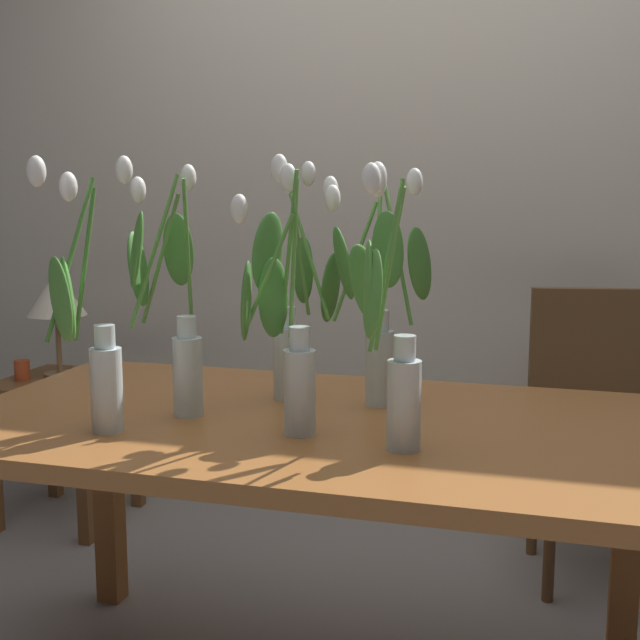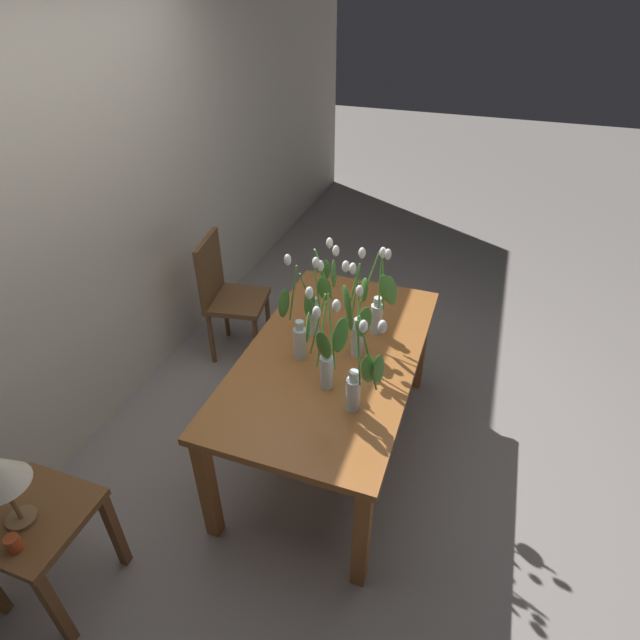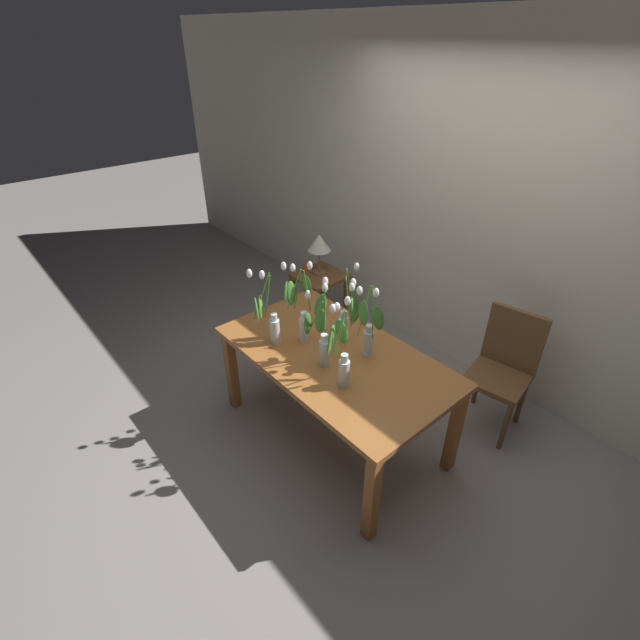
{
  "view_description": "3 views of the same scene",
  "coord_description": "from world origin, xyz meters",
  "px_view_note": "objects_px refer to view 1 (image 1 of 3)",
  "views": [
    {
      "loc": [
        0.55,
        -1.75,
        1.25
      ],
      "look_at": [
        0.03,
        0.05,
        0.96
      ],
      "focal_mm": 46.69,
      "sensor_mm": 36.0,
      "label": 1
    },
    {
      "loc": [
        -2.03,
        -0.65,
        2.44
      ],
      "look_at": [
        -0.06,
        0.05,
        0.99
      ],
      "focal_mm": 28.48,
      "sensor_mm": 36.0,
      "label": 2
    },
    {
      "loc": [
        1.76,
        -1.65,
        2.55
      ],
      "look_at": [
        -0.08,
        -0.07,
        1.0
      ],
      "focal_mm": 25.48,
      "sensor_mm": 36.0,
      "label": 3
    }
  ],
  "objects_px": {
    "tulip_vase_0": "(380,315)",
    "tulip_vase_2": "(173,317)",
    "dining_table": "(303,456)",
    "tulip_vase_3": "(285,335)",
    "tulip_vase_4": "(92,351)",
    "dining_chair": "(595,416)",
    "pillar_candle": "(22,370)",
    "tulip_vase_1": "(297,327)",
    "tulip_vase_5": "(390,343)",
    "side_table": "(65,409)",
    "table_lamp": "(56,297)"
  },
  "relations": [
    {
      "from": "tulip_vase_4",
      "to": "pillar_candle",
      "type": "bearing_deg",
      "value": 131.64
    },
    {
      "from": "pillar_candle",
      "to": "side_table",
      "type": "bearing_deg",
      "value": 23.6
    },
    {
      "from": "tulip_vase_0",
      "to": "tulip_vase_5",
      "type": "distance_m",
      "value": 0.32
    },
    {
      "from": "tulip_vase_2",
      "to": "pillar_candle",
      "type": "height_order",
      "value": "tulip_vase_2"
    },
    {
      "from": "tulip_vase_2",
      "to": "dining_table",
      "type": "bearing_deg",
      "value": 11.53
    },
    {
      "from": "tulip_vase_0",
      "to": "tulip_vase_4",
      "type": "distance_m",
      "value": 0.65
    },
    {
      "from": "tulip_vase_4",
      "to": "tulip_vase_5",
      "type": "bearing_deg",
      "value": 6.74
    },
    {
      "from": "side_table",
      "to": "tulip_vase_3",
      "type": "bearing_deg",
      "value": -40.3
    },
    {
      "from": "tulip_vase_3",
      "to": "table_lamp",
      "type": "distance_m",
      "value": 1.65
    },
    {
      "from": "dining_chair",
      "to": "tulip_vase_2",
      "type": "bearing_deg",
      "value": -131.72
    },
    {
      "from": "tulip_vase_0",
      "to": "tulip_vase_2",
      "type": "distance_m",
      "value": 0.48
    },
    {
      "from": "tulip_vase_0",
      "to": "pillar_candle",
      "type": "relative_size",
      "value": 7.47
    },
    {
      "from": "side_table",
      "to": "pillar_candle",
      "type": "xyz_separation_m",
      "value": [
        -0.14,
        -0.06,
        0.16
      ]
    },
    {
      "from": "table_lamp",
      "to": "pillar_candle",
      "type": "bearing_deg",
      "value": -143.66
    },
    {
      "from": "tulip_vase_2",
      "to": "dining_chair",
      "type": "relative_size",
      "value": 0.63
    },
    {
      "from": "tulip_vase_2",
      "to": "side_table",
      "type": "bearing_deg",
      "value": 133.86
    },
    {
      "from": "dining_chair",
      "to": "side_table",
      "type": "relative_size",
      "value": 1.69
    },
    {
      "from": "tulip_vase_0",
      "to": "tulip_vase_1",
      "type": "bearing_deg",
      "value": 171.05
    },
    {
      "from": "tulip_vase_5",
      "to": "tulip_vase_3",
      "type": "bearing_deg",
      "value": 166.81
    },
    {
      "from": "tulip_vase_3",
      "to": "tulip_vase_0",
      "type": "bearing_deg",
      "value": 58.85
    },
    {
      "from": "tulip_vase_4",
      "to": "pillar_candle",
      "type": "height_order",
      "value": "tulip_vase_4"
    },
    {
      "from": "dining_table",
      "to": "tulip_vase_2",
      "type": "bearing_deg",
      "value": -168.47
    },
    {
      "from": "tulip_vase_3",
      "to": "side_table",
      "type": "height_order",
      "value": "tulip_vase_3"
    },
    {
      "from": "tulip_vase_1",
      "to": "dining_chair",
      "type": "xyz_separation_m",
      "value": [
        0.74,
        0.87,
        -0.4
      ]
    },
    {
      "from": "tulip_vase_3",
      "to": "pillar_candle",
      "type": "bearing_deg",
      "value": 144.28
    },
    {
      "from": "dining_table",
      "to": "dining_chair",
      "type": "bearing_deg",
      "value": 56.54
    },
    {
      "from": "tulip_vase_2",
      "to": "side_table",
      "type": "height_order",
      "value": "tulip_vase_2"
    },
    {
      "from": "dining_table",
      "to": "side_table",
      "type": "height_order",
      "value": "dining_table"
    },
    {
      "from": "tulip_vase_1",
      "to": "tulip_vase_4",
      "type": "xyz_separation_m",
      "value": [
        -0.32,
        -0.41,
        -0.0
      ]
    },
    {
      "from": "tulip_vase_1",
      "to": "dining_chair",
      "type": "relative_size",
      "value": 0.62
    },
    {
      "from": "dining_chair",
      "to": "tulip_vase_5",
      "type": "bearing_deg",
      "value": -110.17
    },
    {
      "from": "tulip_vase_4",
      "to": "side_table",
      "type": "bearing_deg",
      "value": 125.99
    },
    {
      "from": "tulip_vase_1",
      "to": "table_lamp",
      "type": "bearing_deg",
      "value": 146.81
    },
    {
      "from": "dining_chair",
      "to": "pillar_candle",
      "type": "distance_m",
      "value": 2.05
    },
    {
      "from": "tulip_vase_0",
      "to": "tulip_vase_4",
      "type": "relative_size",
      "value": 0.97
    },
    {
      "from": "side_table",
      "to": "tulip_vase_5",
      "type": "bearing_deg",
      "value": -36.86
    },
    {
      "from": "side_table",
      "to": "pillar_candle",
      "type": "distance_m",
      "value": 0.22
    },
    {
      "from": "tulip_vase_0",
      "to": "tulip_vase_3",
      "type": "xyz_separation_m",
      "value": [
        -0.15,
        -0.25,
        -0.01
      ]
    },
    {
      "from": "dining_chair",
      "to": "side_table",
      "type": "distance_m",
      "value": 1.91
    },
    {
      "from": "tulip_vase_1",
      "to": "side_table",
      "type": "relative_size",
      "value": 1.05
    },
    {
      "from": "dining_table",
      "to": "tulip_vase_0",
      "type": "distance_m",
      "value": 0.37
    },
    {
      "from": "side_table",
      "to": "table_lamp",
      "type": "xyz_separation_m",
      "value": [
        -0.03,
        0.02,
        0.42
      ]
    },
    {
      "from": "tulip_vase_0",
      "to": "tulip_vase_4",
      "type": "xyz_separation_m",
      "value": [
        -0.53,
        -0.38,
        -0.04
      ]
    },
    {
      "from": "tulip_vase_1",
      "to": "tulip_vase_2",
      "type": "distance_m",
      "value": 0.32
    },
    {
      "from": "tulip_vase_3",
      "to": "dining_chair",
      "type": "distance_m",
      "value": 1.4
    },
    {
      "from": "tulip_vase_4",
      "to": "dining_chair",
      "type": "relative_size",
      "value": 0.62
    },
    {
      "from": "tulip_vase_1",
      "to": "side_table",
      "type": "bearing_deg",
      "value": 146.86
    },
    {
      "from": "tulip_vase_2",
      "to": "tulip_vase_0",
      "type": "bearing_deg",
      "value": 22.73
    },
    {
      "from": "tulip_vase_0",
      "to": "tulip_vase_2",
      "type": "relative_size",
      "value": 0.96
    },
    {
      "from": "tulip_vase_1",
      "to": "pillar_candle",
      "type": "relative_size",
      "value": 7.74
    }
  ]
}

